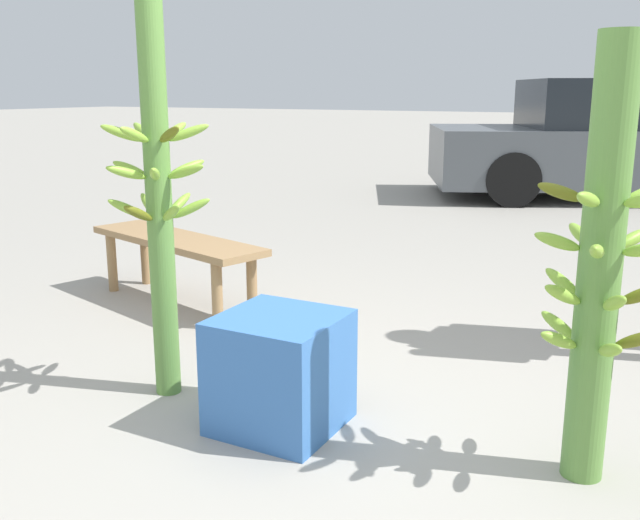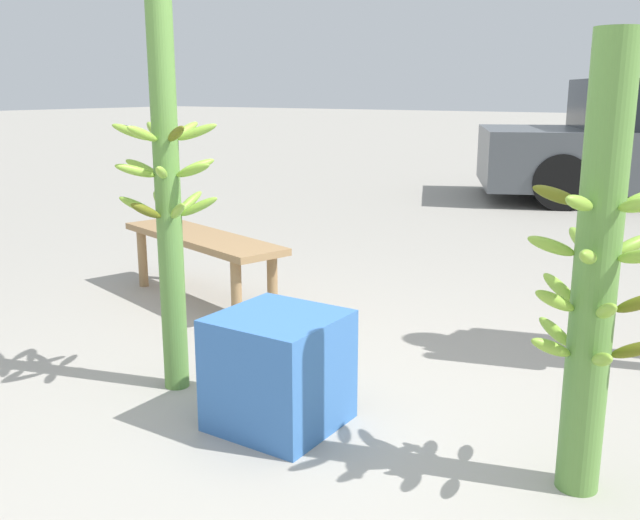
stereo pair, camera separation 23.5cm
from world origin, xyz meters
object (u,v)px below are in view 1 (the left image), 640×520
banana_stalk_center (600,268)px  produce_crate (280,372)px  banana_stalk_left (159,201)px  market_bench (176,248)px  parked_car (611,142)px

banana_stalk_center → produce_crate: banana_stalk_center is taller
banana_stalk_center → produce_crate: (-1.09, -0.16, -0.50)m
banana_stalk_left → produce_crate: bearing=-4.4°
banana_stalk_center → market_bench: banana_stalk_center is taller
banana_stalk_center → produce_crate: 1.21m
market_bench → parked_car: bearing=89.6°
market_bench → parked_car: (1.75, 5.99, 0.32)m
market_bench → parked_car: size_ratio=0.31×
banana_stalk_center → banana_stalk_left: bearing=-176.0°
market_bench → produce_crate: 1.78m
banana_stalk_left → banana_stalk_center: size_ratio=1.11×
produce_crate → banana_stalk_center: bearing=8.6°
banana_stalk_left → parked_car: 7.10m
banana_stalk_left → produce_crate: 0.86m
produce_crate → banana_stalk_left: bearing=175.6°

